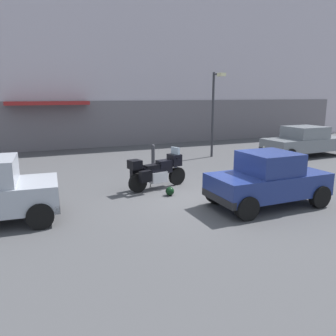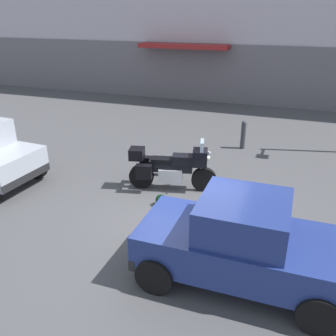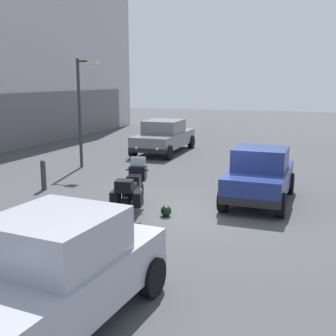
% 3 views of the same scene
% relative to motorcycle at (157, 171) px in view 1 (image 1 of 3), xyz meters
% --- Properties ---
extents(ground_plane, '(80.00, 80.00, 0.00)m').
position_rel_motorcycle_xyz_m(ground_plane, '(0.81, -1.59, -0.62)').
color(ground_plane, '#424244').
extents(building_facade_rear, '(39.85, 3.40, 12.44)m').
position_rel_motorcycle_xyz_m(building_facade_rear, '(0.80, 11.22, 5.55)').
color(building_facade_rear, '#B2A8B2').
rests_on(building_facade_rear, ground).
extents(motorcycle, '(2.23, 1.01, 1.36)m').
position_rel_motorcycle_xyz_m(motorcycle, '(0.00, 0.00, 0.00)').
color(motorcycle, black).
rests_on(motorcycle, ground).
extents(helmet, '(0.28, 0.28, 0.28)m').
position_rel_motorcycle_xyz_m(helmet, '(0.08, -0.90, -0.48)').
color(helmet, black).
rests_on(helmet, ground).
extents(car_sedan_far, '(4.62, 2.02, 1.56)m').
position_rel_motorcycle_xyz_m(car_sedan_far, '(9.31, 2.73, 0.16)').
color(car_sedan_far, slate).
rests_on(car_sedan_far, ground).
extents(car_compact_side, '(3.48, 1.71, 1.56)m').
position_rel_motorcycle_xyz_m(car_compact_side, '(2.27, -2.91, 0.15)').
color(car_compact_side, navy).
rests_on(car_compact_side, ground).
extents(streetlamp_curbside, '(0.28, 0.94, 4.23)m').
position_rel_motorcycle_xyz_m(streetlamp_curbside, '(4.83, 4.38, 2.00)').
color(streetlamp_curbside, '#2D2D33').
rests_on(streetlamp_curbside, ground).
extents(bollard_curbside, '(0.16, 0.16, 0.96)m').
position_rel_motorcycle_xyz_m(bollard_curbside, '(1.26, 3.70, -0.11)').
color(bollard_curbside, '#333338').
rests_on(bollard_curbside, ground).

